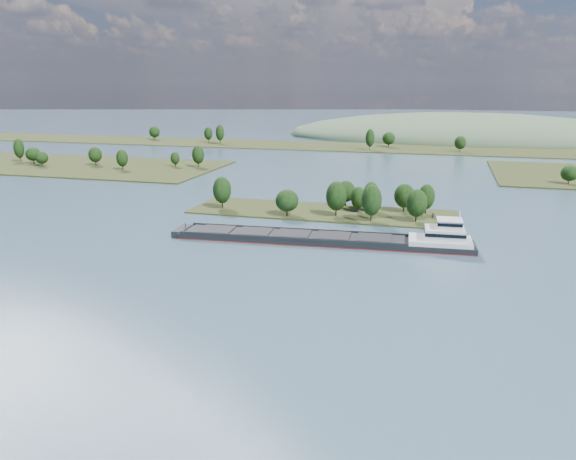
% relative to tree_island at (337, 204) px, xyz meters
% --- Properties ---
extents(ground, '(1800.00, 1800.00, 0.00)m').
position_rel_tree_island_xyz_m(ground, '(-6.09, -58.81, -4.18)').
color(ground, '#3D566A').
rests_on(ground, ground).
extents(tree_island, '(100.00, 30.48, 14.42)m').
position_rel_tree_island_xyz_m(tree_island, '(0.00, 0.00, 0.00)').
color(tree_island, '#2A3316').
rests_on(tree_island, ground).
extents(back_shoreline, '(900.00, 60.00, 16.36)m').
position_rel_tree_island_xyz_m(back_shoreline, '(2.80, 221.03, -3.38)').
color(back_shoreline, '#2A3316').
rests_on(back_shoreline, ground).
extents(hill_west, '(320.00, 160.00, 44.00)m').
position_rel_tree_island_xyz_m(hill_west, '(53.91, 321.19, -4.18)').
color(hill_west, '#435C3F').
rests_on(hill_west, ground).
extents(cargo_barge, '(94.34, 17.68, 12.68)m').
position_rel_tree_island_xyz_m(cargo_barge, '(8.39, -38.03, -2.58)').
color(cargo_barge, black).
rests_on(cargo_barge, ground).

